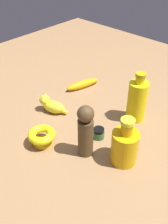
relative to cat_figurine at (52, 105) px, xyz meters
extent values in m
plane|color=#936D47|center=(-0.02, 0.17, -0.03)|extent=(2.00, 2.00, 0.00)
ellipsoid|color=yellow|center=(0.00, 0.01, -0.01)|extent=(0.08, 0.11, 0.05)
sphere|color=yellow|center=(0.01, -0.03, 0.02)|extent=(0.05, 0.05, 0.05)
cone|color=yellow|center=(0.02, -0.03, 0.04)|extent=(0.02, 0.02, 0.02)
cone|color=yellow|center=(0.00, -0.03, 0.04)|extent=(0.02, 0.02, 0.02)
ellipsoid|color=yellow|center=(-0.02, 0.05, -0.02)|extent=(0.03, 0.05, 0.02)
cylinder|color=yellow|center=(-0.20, 0.29, 0.05)|extent=(0.08, 0.08, 0.17)
cylinder|color=yellow|center=(-0.20, 0.29, 0.15)|extent=(0.04, 0.04, 0.03)
cylinder|color=#B7A40F|center=(-0.20, 0.29, 0.17)|extent=(0.04, 0.04, 0.01)
cylinder|color=#2E6735|center=(-0.01, 0.26, -0.02)|extent=(0.05, 0.05, 0.03)
cylinder|color=#C6B80D|center=(-0.01, 0.26, -0.01)|extent=(0.04, 0.04, 0.00)
cylinder|color=black|center=(-0.01, 0.26, 0.00)|extent=(0.04, 0.04, 0.01)
cylinder|color=gold|center=(0.02, 0.39, 0.03)|extent=(0.09, 0.09, 0.12)
cylinder|color=gold|center=(0.02, 0.39, 0.11)|extent=(0.04, 0.04, 0.04)
cylinder|color=yellow|center=(0.02, 0.39, 0.14)|extent=(0.05, 0.05, 0.01)
cylinder|color=gold|center=(0.16, 0.13, -0.03)|extent=(0.07, 0.07, 0.01)
torus|color=yellow|center=(0.16, 0.13, 0.01)|extent=(0.10, 0.10, 0.03)
ellipsoid|color=#EAA80C|center=(-0.24, -0.04, -0.02)|extent=(0.18, 0.08, 0.04)
cylinder|color=#4C3A22|center=(0.08, 0.27, 0.04)|extent=(0.08, 0.08, 0.15)
sphere|color=#4F3920|center=(0.08, 0.27, 0.14)|extent=(0.06, 0.06, 0.06)
camera|label=1|loc=(0.57, 0.72, 0.64)|focal=41.43mm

